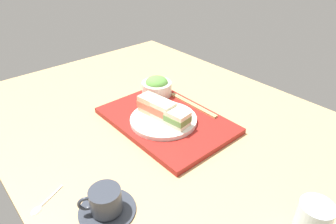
# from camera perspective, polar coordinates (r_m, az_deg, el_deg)

# --- Properties ---
(ground_plane) EXTENTS (1.40, 1.00, 0.03)m
(ground_plane) POSITION_cam_1_polar(r_m,az_deg,el_deg) (1.01, -0.63, -2.56)
(ground_plane) COLOR tan
(serving_tray) EXTENTS (0.43, 0.30, 0.02)m
(serving_tray) POSITION_cam_1_polar(r_m,az_deg,el_deg) (0.99, -0.41, -1.63)
(serving_tray) COLOR maroon
(serving_tray) RESTS_ON ground_plane
(sandwich_plate) EXTENTS (0.22, 0.22, 0.01)m
(sandwich_plate) POSITION_cam_1_polar(r_m,az_deg,el_deg) (0.96, -0.88, -1.47)
(sandwich_plate) COLOR white
(sandwich_plate) RESTS_ON serving_tray
(sandwich_near) EXTENTS (0.08, 0.06, 0.05)m
(sandwich_near) POSITION_cam_1_polar(r_m,az_deg,el_deg) (0.91, 1.85, -1.21)
(sandwich_near) COLOR #EFE5C1
(sandwich_near) RESTS_ON sandwich_plate
(sandwich_middle) EXTENTS (0.08, 0.06, 0.06)m
(sandwich_middle) POSITION_cam_1_polar(r_m,az_deg,el_deg) (0.94, -0.90, 0.34)
(sandwich_middle) COLOR #EFE5C1
(sandwich_middle) RESTS_ON sandwich_plate
(sandwich_far) EXTENTS (0.08, 0.07, 0.06)m
(sandwich_far) POSITION_cam_1_polar(r_m,az_deg,el_deg) (0.98, -3.46, 1.55)
(sandwich_far) COLOR beige
(sandwich_far) RESTS_ON sandwich_plate
(salad_bowl) EXTENTS (0.11, 0.11, 0.07)m
(salad_bowl) POSITION_cam_1_polar(r_m,az_deg,el_deg) (1.11, -2.20, 4.98)
(salad_bowl) COLOR silver
(salad_bowl) RESTS_ON serving_tray
(chopsticks_pair) EXTENTS (0.22, 0.02, 0.01)m
(chopsticks_pair) POSITION_cam_1_polar(r_m,az_deg,el_deg) (1.05, 4.84, 1.40)
(chopsticks_pair) COLOR tan
(chopsticks_pair) RESTS_ON serving_tray
(coffee_cup) EXTENTS (0.13, 0.13, 0.06)m
(coffee_cup) POSITION_cam_1_polar(r_m,az_deg,el_deg) (0.71, -12.00, -16.81)
(coffee_cup) COLOR #333842
(coffee_cup) RESTS_ON ground_plane
(teaspoon) EXTENTS (0.05, 0.10, 0.01)m
(teaspoon) POSITION_cam_1_polar(r_m,az_deg,el_deg) (0.78, -23.47, -16.28)
(teaspoon) COLOR silver
(teaspoon) RESTS_ON ground_plane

